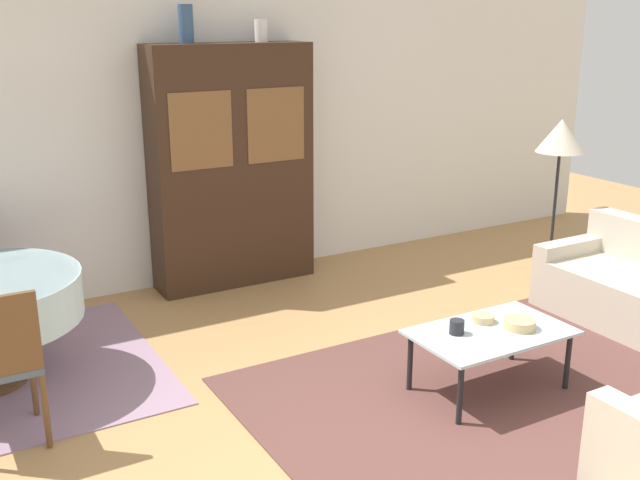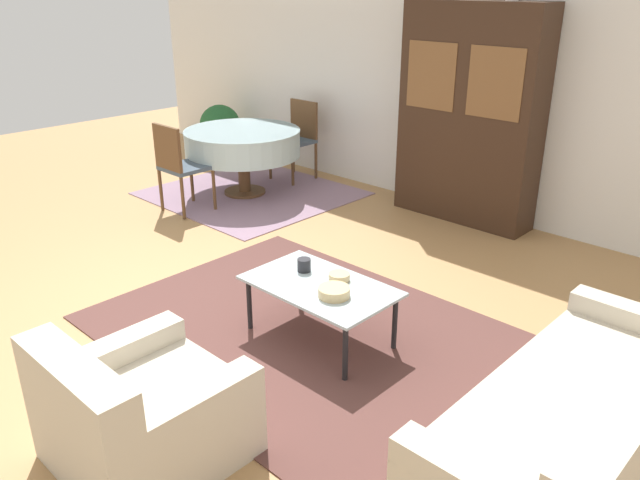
{
  "view_description": "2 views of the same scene",
  "coord_description": "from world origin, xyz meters",
  "px_view_note": "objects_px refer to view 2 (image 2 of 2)",
  "views": [
    {
      "loc": [
        -2.15,
        -2.71,
        2.38
      ],
      "look_at": [
        0.2,
        1.4,
        0.95
      ],
      "focal_mm": 42.0,
      "sensor_mm": 36.0,
      "label": 1
    },
    {
      "loc": [
        3.61,
        -2.13,
        2.33
      ],
      "look_at": [
        1.02,
        0.6,
        0.75
      ],
      "focal_mm": 35.0,
      "sensor_mm": 36.0,
      "label": 2
    }
  ],
  "objects_px": {
    "coffee_table": "(320,289)",
    "bowl_small": "(339,277)",
    "armchair": "(139,415)",
    "dining_chair_far": "(297,135)",
    "display_cabinet": "(469,116)",
    "cup": "(304,265)",
    "dining_table": "(243,143)",
    "dining_chair_near": "(178,163)",
    "potted_plant": "(220,129)",
    "bowl": "(334,292)",
    "couch": "(585,425)"
  },
  "relations": [
    {
      "from": "couch",
      "to": "cup",
      "type": "xyz_separation_m",
      "value": [
        -2.05,
        0.08,
        0.19
      ]
    },
    {
      "from": "bowl",
      "to": "bowl_small",
      "type": "bearing_deg",
      "value": 123.85
    },
    {
      "from": "dining_table",
      "to": "potted_plant",
      "type": "distance_m",
      "value": 1.58
    },
    {
      "from": "dining_chair_near",
      "to": "cup",
      "type": "relative_size",
      "value": 10.01
    },
    {
      "from": "coffee_table",
      "to": "bowl_small",
      "type": "xyz_separation_m",
      "value": [
        0.05,
        0.14,
        0.06
      ]
    },
    {
      "from": "dining_table",
      "to": "bowl",
      "type": "height_order",
      "value": "dining_table"
    },
    {
      "from": "couch",
      "to": "dining_table",
      "type": "height_order",
      "value": "couch"
    },
    {
      "from": "dining_chair_far",
      "to": "armchair",
      "type": "bearing_deg",
      "value": 126.24
    },
    {
      "from": "coffee_table",
      "to": "bowl_small",
      "type": "bearing_deg",
      "value": 69.43
    },
    {
      "from": "display_cabinet",
      "to": "dining_chair_far",
      "type": "xyz_separation_m",
      "value": [
        -2.26,
        -0.19,
        -0.52
      ]
    },
    {
      "from": "couch",
      "to": "dining_chair_near",
      "type": "bearing_deg",
      "value": 79.72
    },
    {
      "from": "armchair",
      "to": "dining_chair_far",
      "type": "relative_size",
      "value": 0.92
    },
    {
      "from": "display_cabinet",
      "to": "dining_chair_near",
      "type": "relative_size",
      "value": 2.26
    },
    {
      "from": "coffee_table",
      "to": "dining_chair_far",
      "type": "height_order",
      "value": "dining_chair_far"
    },
    {
      "from": "couch",
      "to": "bowl_small",
      "type": "height_order",
      "value": "couch"
    },
    {
      "from": "couch",
      "to": "coffee_table",
      "type": "xyz_separation_m",
      "value": [
        -1.82,
        0.01,
        0.11
      ]
    },
    {
      "from": "bowl_small",
      "to": "coffee_table",
      "type": "bearing_deg",
      "value": -110.57
    },
    {
      "from": "coffee_table",
      "to": "bowl_small",
      "type": "relative_size",
      "value": 7.04
    },
    {
      "from": "coffee_table",
      "to": "potted_plant",
      "type": "height_order",
      "value": "potted_plant"
    },
    {
      "from": "bowl_small",
      "to": "potted_plant",
      "type": "relative_size",
      "value": 0.19
    },
    {
      "from": "armchair",
      "to": "dining_chair_far",
      "type": "bearing_deg",
      "value": 126.24
    },
    {
      "from": "dining_table",
      "to": "cup",
      "type": "distance_m",
      "value": 3.1
    },
    {
      "from": "coffee_table",
      "to": "cup",
      "type": "bearing_deg",
      "value": 161.72
    },
    {
      "from": "display_cabinet",
      "to": "dining_chair_far",
      "type": "relative_size",
      "value": 2.26
    },
    {
      "from": "couch",
      "to": "display_cabinet",
      "type": "bearing_deg",
      "value": 40.93
    },
    {
      "from": "couch",
      "to": "bowl_small",
      "type": "xyz_separation_m",
      "value": [
        -1.77,
        0.14,
        0.17
      ]
    },
    {
      "from": "display_cabinet",
      "to": "potted_plant",
      "type": "height_order",
      "value": "display_cabinet"
    },
    {
      "from": "armchair",
      "to": "potted_plant",
      "type": "xyz_separation_m",
      "value": [
        -4.38,
        3.96,
        0.15
      ]
    },
    {
      "from": "armchair",
      "to": "dining_chair_near",
      "type": "distance_m",
      "value": 3.81
    },
    {
      "from": "coffee_table",
      "to": "display_cabinet",
      "type": "height_order",
      "value": "display_cabinet"
    },
    {
      "from": "coffee_table",
      "to": "cup",
      "type": "relative_size",
      "value": 10.82
    },
    {
      "from": "couch",
      "to": "dining_chair_far",
      "type": "height_order",
      "value": "dining_chair_far"
    },
    {
      "from": "display_cabinet",
      "to": "cup",
      "type": "height_order",
      "value": "display_cabinet"
    },
    {
      "from": "armchair",
      "to": "dining_table",
      "type": "distance_m",
      "value": 4.4
    },
    {
      "from": "bowl",
      "to": "potted_plant",
      "type": "bearing_deg",
      "value": 150.19
    },
    {
      "from": "armchair",
      "to": "dining_table",
      "type": "relative_size",
      "value": 0.66
    },
    {
      "from": "couch",
      "to": "cup",
      "type": "bearing_deg",
      "value": 87.77
    },
    {
      "from": "couch",
      "to": "armchair",
      "type": "xyz_separation_m",
      "value": [
        -1.68,
        -1.49,
        0.0
      ]
    },
    {
      "from": "coffee_table",
      "to": "cup",
      "type": "distance_m",
      "value": 0.25
    },
    {
      "from": "dining_table",
      "to": "dining_chair_near",
      "type": "height_order",
      "value": "dining_chair_near"
    },
    {
      "from": "dining_chair_far",
      "to": "potted_plant",
      "type": "height_order",
      "value": "dining_chair_far"
    },
    {
      "from": "couch",
      "to": "dining_table",
      "type": "relative_size",
      "value": 1.51
    },
    {
      "from": "dining_table",
      "to": "dining_chair_near",
      "type": "relative_size",
      "value": 1.39
    },
    {
      "from": "cup",
      "to": "bowl",
      "type": "bearing_deg",
      "value": -18.42
    },
    {
      "from": "bowl_small",
      "to": "display_cabinet",
      "type": "bearing_deg",
      "value": 103.66
    },
    {
      "from": "potted_plant",
      "to": "bowl",
      "type": "bearing_deg",
      "value": -29.81
    },
    {
      "from": "bowl_small",
      "to": "dining_table",
      "type": "bearing_deg",
      "value": 151.4
    },
    {
      "from": "dining_chair_near",
      "to": "dining_chair_far",
      "type": "relative_size",
      "value": 1.0
    },
    {
      "from": "armchair",
      "to": "bowl_small",
      "type": "xyz_separation_m",
      "value": [
        -0.1,
        1.63,
        0.17
      ]
    },
    {
      "from": "dining_chair_far",
      "to": "potted_plant",
      "type": "relative_size",
      "value": 1.25
    }
  ]
}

